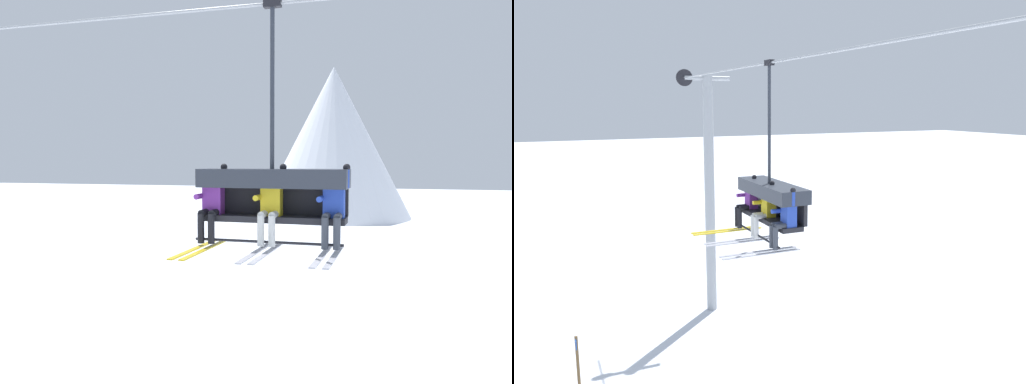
{
  "view_description": "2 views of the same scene",
  "coord_description": "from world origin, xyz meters",
  "views": [
    {
      "loc": [
        1.8,
        -8.55,
        5.9
      ],
      "look_at": [
        -0.48,
        -0.69,
        5.39
      ],
      "focal_mm": 35.0,
      "sensor_mm": 36.0,
      "label": 1
    },
    {
      "loc": [
        9.74,
        -5.34,
        7.51
      ],
      "look_at": [
        -0.16,
        -0.79,
        5.58
      ],
      "focal_mm": 35.0,
      "sensor_mm": 36.0,
      "label": 2
    }
  ],
  "objects": [
    {
      "name": "skier_blue",
      "position": [
        0.82,
        -0.94,
        5.2
      ],
      "size": [
        0.48,
        1.7,
        1.34
      ],
      "color": "#2847B7"
    },
    {
      "name": "lift_tower_near",
      "position": [
        -7.04,
        -0.02,
        4.49
      ],
      "size": [
        0.36,
        1.88,
        8.65
      ],
      "color": "#9EA3A8",
      "rests_on": "ground_plane"
    },
    {
      "name": "skier_purple",
      "position": [
        -1.17,
        -0.94,
        5.2
      ],
      "size": [
        0.48,
        1.7,
        1.34
      ],
      "color": "purple"
    },
    {
      "name": "lift_cable",
      "position": [
        1.46,
        -0.8,
        8.37
      ],
      "size": [
        18.98,
        0.05,
        0.05
      ],
      "color": "#9EA3A8"
    },
    {
      "name": "trail_sign",
      "position": [
        -3.25,
        -4.89,
        0.9
      ],
      "size": [
        0.36,
        0.08,
        1.6
      ],
      "color": "brown",
      "rests_on": "ground_plane"
    },
    {
      "name": "chairlift_chair",
      "position": [
        -0.18,
        -0.73,
        5.5
      ],
      "size": [
        2.42,
        0.74,
        3.81
      ],
      "color": "#232328"
    },
    {
      "name": "skier_yellow",
      "position": [
        -0.18,
        -0.94,
        5.2
      ],
      "size": [
        0.48,
        1.7,
        1.34
      ],
      "color": "yellow"
    }
  ]
}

